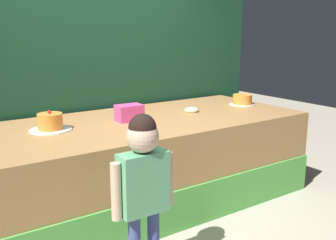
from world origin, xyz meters
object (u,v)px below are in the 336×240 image
object	(u,v)px
child_figure	(143,177)
pink_box	(129,113)
cake_center	(50,123)
donut	(191,110)
cake_right	(242,100)

from	to	relation	value
child_figure	pink_box	bearing A→B (deg)	65.30
pink_box	cake_center	size ratio (longest dim) A/B	0.68
donut	cake_center	world-z (taller)	cake_center
donut	cake_center	size ratio (longest dim) A/B	0.42
child_figure	pink_box	size ratio (longest dim) A/B	4.78
pink_box	donut	xyz separation A→B (m)	(0.72, -0.01, -0.05)
donut	cake_right	xyz separation A→B (m)	(0.72, -0.00, 0.03)
child_figure	donut	bearing A→B (deg)	42.14
child_figure	donut	xyz separation A→B (m)	(1.24, 1.12, 0.10)
donut	cake_right	world-z (taller)	cake_right
donut	cake_right	distance (m)	0.72
child_figure	cake_right	size ratio (longest dim) A/B	3.99
pink_box	donut	size ratio (longest dim) A/B	1.64
child_figure	cake_right	distance (m)	2.26
pink_box	child_figure	bearing A→B (deg)	-114.70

